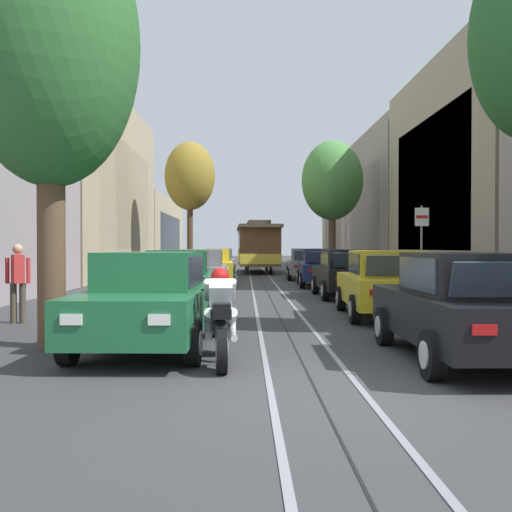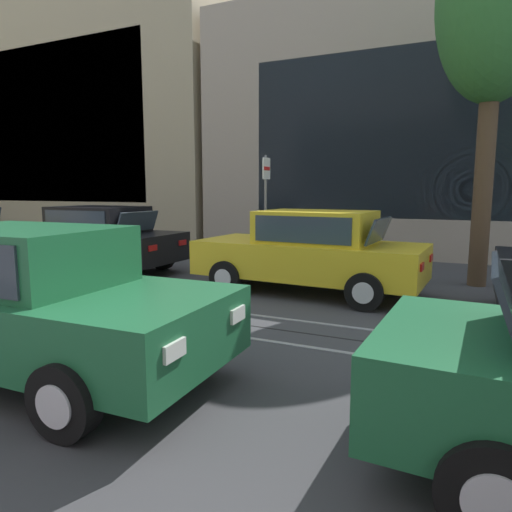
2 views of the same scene
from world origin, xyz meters
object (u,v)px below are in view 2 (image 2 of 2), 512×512
(fire_hydrant, at_px, (162,250))
(street_sign_post, at_px, (266,201))
(parked_car_green_second_left, at_px, (29,301))
(street_tree_kerb_right_near, at_px, (496,3))
(parked_car_yellow_second_right, at_px, (310,252))
(parked_car_black_mid_right, at_px, (96,239))

(fire_hydrant, xyz_separation_m, street_sign_post, (0.01, -2.94, 1.29))
(parked_car_green_second_left, height_order, fire_hydrant, parked_car_green_second_left)
(street_sign_post, bearing_deg, street_tree_kerb_right_near, -80.41)
(parked_car_yellow_second_right, distance_m, street_tree_kerb_right_near, 5.94)
(parked_car_green_second_left, relative_size, parked_car_yellow_second_right, 0.99)
(street_tree_kerb_right_near, bearing_deg, fire_hydrant, 95.88)
(fire_hydrant, bearing_deg, parked_car_yellow_second_right, -106.48)
(parked_car_yellow_second_right, distance_m, street_sign_post, 2.22)
(parked_car_yellow_second_right, relative_size, street_sign_post, 1.61)
(parked_car_green_second_left, bearing_deg, street_tree_kerb_right_near, -31.82)
(parked_car_green_second_left, relative_size, fire_hydrant, 5.23)
(parked_car_black_mid_right, relative_size, fire_hydrant, 5.20)
(parked_car_yellow_second_right, xyz_separation_m, street_tree_kerb_right_near, (2.09, -2.95, 4.71))
(parked_car_yellow_second_right, bearing_deg, parked_car_black_mid_right, 89.61)
(parked_car_yellow_second_right, xyz_separation_m, street_sign_post, (1.33, 1.53, 0.91))
(fire_hydrant, bearing_deg, street_tree_kerb_right_near, -84.12)
(parked_car_green_second_left, height_order, street_tree_kerb_right_near, street_tree_kerb_right_near)
(parked_car_green_second_left, distance_m, parked_car_black_mid_right, 6.45)
(parked_car_yellow_second_right, relative_size, parked_car_black_mid_right, 1.01)
(parked_car_green_second_left, xyz_separation_m, fire_hydrant, (6.37, 2.99, -0.38))
(parked_car_yellow_second_right, relative_size, street_tree_kerb_right_near, 0.58)
(street_tree_kerb_right_near, bearing_deg, parked_car_green_second_left, 148.18)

